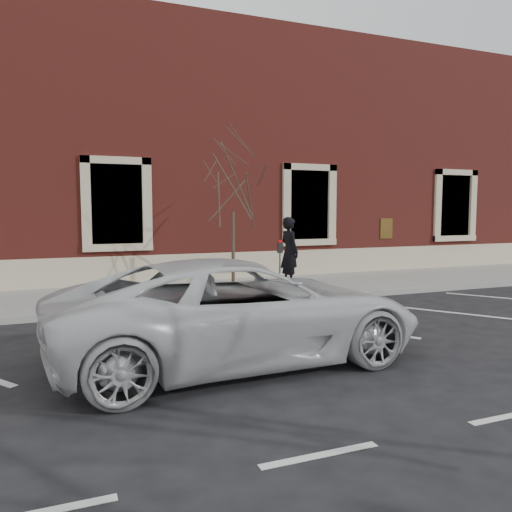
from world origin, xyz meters
name	(u,v)px	position (x,y,z in m)	size (l,w,h in m)	color
ground	(265,304)	(0.00, 0.00, 0.00)	(120.00, 120.00, 0.00)	#28282B
sidewalk_near	(240,290)	(0.00, 1.75, 0.07)	(40.00, 3.50, 0.15)	#9E9D94
curb_near	(266,301)	(0.00, -0.05, 0.07)	(40.00, 0.12, 0.15)	#9E9E99
parking_stripes	(308,323)	(0.00, -2.20, 0.00)	(28.00, 4.40, 0.01)	silver
building_civic	(186,163)	(0.00, 7.74, 4.00)	(40.00, 8.62, 8.00)	maroon
man	(290,252)	(1.35, 1.49, 1.10)	(0.69, 0.45, 1.90)	black
parking_meter	(280,256)	(0.67, 0.63, 1.07)	(0.12, 0.09, 1.33)	#595B60
tree_grate	(233,290)	(-0.35, 1.34, 0.16)	(1.07, 1.07, 0.03)	#482B17
sapling	(233,190)	(-0.35, 1.34, 2.76)	(2.24, 2.24, 3.73)	#49352C
white_truck	(240,310)	(-2.10, -4.03, 0.76)	(2.54, 5.50, 1.53)	silver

